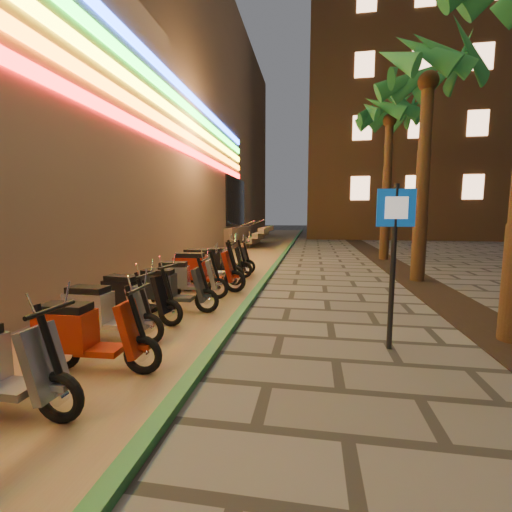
% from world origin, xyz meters
% --- Properties ---
extents(ground, '(120.00, 120.00, 0.00)m').
position_xyz_m(ground, '(0.00, 0.00, 0.00)').
color(ground, '#474442').
rests_on(ground, ground).
extents(parking_strip, '(3.40, 60.00, 0.01)m').
position_xyz_m(parking_strip, '(-2.60, 10.00, 0.01)').
color(parking_strip, '#8C7251').
rests_on(parking_strip, ground).
extents(green_curb, '(0.18, 60.00, 0.10)m').
position_xyz_m(green_curb, '(-0.90, 10.00, 0.05)').
color(green_curb, '#286D37').
rests_on(green_curb, ground).
extents(planting_strip, '(1.20, 40.00, 0.02)m').
position_xyz_m(planting_strip, '(3.60, 5.00, 0.01)').
color(planting_strip, black).
rests_on(planting_strip, ground).
extents(apartment_block, '(18.00, 16.06, 25.00)m').
position_xyz_m(apartment_block, '(9.00, 32.00, 12.50)').
color(apartment_block, brown).
rests_on(apartment_block, ground).
extents(palm_c, '(2.97, 3.02, 6.91)m').
position_xyz_m(palm_c, '(3.60, 7.00, 5.73)').
color(palm_c, '#472D19').
rests_on(palm_c, ground).
extents(palm_d, '(2.97, 3.02, 7.16)m').
position_xyz_m(palm_d, '(3.60, 12.00, 5.94)').
color(palm_d, '#472D19').
rests_on(palm_d, ground).
extents(pedestrian_sign, '(0.53, 0.10, 2.42)m').
position_xyz_m(pedestrian_sign, '(1.64, 1.38, 1.56)').
color(pedestrian_sign, black).
rests_on(pedestrian_sign, ground).
extents(scooter_4, '(1.61, 0.56, 1.13)m').
position_xyz_m(scooter_4, '(-2.32, -0.02, 0.49)').
color(scooter_4, black).
rests_on(scooter_4, ground).
extents(scooter_5, '(1.60, 0.56, 1.13)m').
position_xyz_m(scooter_5, '(-2.71, 0.95, 0.49)').
color(scooter_5, black).
rests_on(scooter_5, ground).
extents(scooter_6, '(1.61, 0.67, 1.13)m').
position_xyz_m(scooter_6, '(-2.73, 1.93, 0.49)').
color(scooter_6, black).
rests_on(scooter_6, ground).
extents(scooter_7, '(1.61, 0.57, 1.14)m').
position_xyz_m(scooter_7, '(-2.36, 2.68, 0.49)').
color(scooter_7, black).
rests_on(scooter_7, ground).
extents(scooter_8, '(1.64, 0.72, 1.15)m').
position_xyz_m(scooter_8, '(-2.46, 3.72, 0.50)').
color(scooter_8, black).
rests_on(scooter_8, ground).
extents(scooter_9, '(1.85, 0.65, 1.30)m').
position_xyz_m(scooter_9, '(-2.34, 4.57, 0.57)').
color(scooter_9, black).
rests_on(scooter_9, ground).
extents(scooter_10, '(1.83, 0.67, 1.28)m').
position_xyz_m(scooter_10, '(-2.52, 5.57, 0.56)').
color(scooter_10, black).
rests_on(scooter_10, ground).
extents(scooter_11, '(1.72, 0.68, 1.21)m').
position_xyz_m(scooter_11, '(-2.43, 6.48, 0.53)').
color(scooter_11, black).
rests_on(scooter_11, ground).
extents(scooter_12, '(1.58, 0.55, 1.12)m').
position_xyz_m(scooter_12, '(-2.39, 7.37, 0.49)').
color(scooter_12, black).
rests_on(scooter_12, ground).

